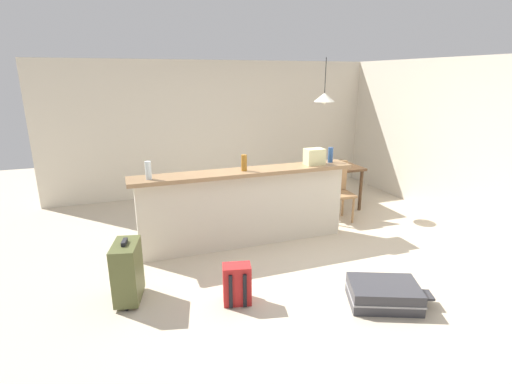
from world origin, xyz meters
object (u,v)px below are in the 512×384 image
at_px(dining_table, 326,172).
at_px(suitcase_upright_olive, 127,271).
at_px(dining_chair_near_partition, 338,188).
at_px(bottle_amber, 244,163).
at_px(suitcase_flat_charcoal, 384,294).
at_px(backpack_red, 237,284).
at_px(bottle_blue, 331,155).
at_px(bottle_clear, 148,170).
at_px(grocery_bag, 314,157).
at_px(pendant_lamp, 324,97).

bearing_deg(dining_table, suitcase_upright_olive, -150.47).
bearing_deg(suitcase_upright_olive, dining_chair_near_partition, 22.40).
bearing_deg(bottle_amber, suitcase_flat_charcoal, -64.19).
distance_m(dining_table, backpack_red, 3.31).
bearing_deg(bottle_blue, bottle_clear, -178.17).
xyz_separation_m(bottle_amber, grocery_bag, (1.02, 0.02, 0.01)).
bearing_deg(suitcase_flat_charcoal, bottle_amber, 115.81).
bearing_deg(bottle_clear, dining_table, 19.21).
bearing_deg(suitcase_upright_olive, dining_table, 29.53).
relative_size(pendant_lamp, backpack_red, 1.74).
height_order(bottle_amber, backpack_red, bottle_amber).
bearing_deg(dining_table, bottle_blue, -117.93).
xyz_separation_m(grocery_bag, backpack_red, (-1.53, -1.30, -0.96)).
relative_size(bottle_clear, dining_chair_near_partition, 0.23).
bearing_deg(dining_table, bottle_clear, -160.79).
xyz_separation_m(grocery_bag, dining_chair_near_partition, (0.69, 0.45, -0.64)).
distance_m(bottle_amber, bottle_blue, 1.30).
bearing_deg(pendant_lamp, bottle_blue, -113.25).
distance_m(pendant_lamp, suitcase_flat_charcoal, 3.50).
bearing_deg(dining_table, backpack_red, -135.13).
xyz_separation_m(dining_table, pendant_lamp, (-0.08, 0.04, 1.24)).
distance_m(backpack_red, suitcase_upright_olive, 1.12).
distance_m(bottle_amber, dining_chair_near_partition, 1.89).
xyz_separation_m(dining_table, suitcase_flat_charcoal, (-0.94, -2.85, -0.54)).
relative_size(dining_chair_near_partition, backpack_red, 2.21).
bearing_deg(backpack_red, grocery_bag, 40.36).
height_order(dining_chair_near_partition, backpack_red, dining_chair_near_partition).
bearing_deg(bottle_amber, pendant_lamp, 31.67).
xyz_separation_m(suitcase_flat_charcoal, suitcase_upright_olive, (-2.42, 0.95, 0.22)).
bearing_deg(suitcase_upright_olive, pendant_lamp, 30.68).
bearing_deg(bottle_amber, bottle_blue, 2.60).
relative_size(bottle_clear, backpack_red, 0.52).
distance_m(bottle_amber, pendant_lamp, 2.17).
distance_m(bottle_blue, grocery_bag, 0.28).
bearing_deg(grocery_bag, backpack_red, -139.64).
height_order(pendant_lamp, backpack_red, pendant_lamp).
height_order(suitcase_flat_charcoal, suitcase_upright_olive, suitcase_upright_olive).
height_order(grocery_bag, dining_chair_near_partition, grocery_bag).
bearing_deg(bottle_amber, suitcase_upright_olive, -150.46).
distance_m(bottle_amber, backpack_red, 1.68).
bearing_deg(grocery_bag, pendant_lamp, 55.92).
bearing_deg(backpack_red, dining_chair_near_partition, 38.30).
relative_size(bottle_blue, pendant_lamp, 0.29).
distance_m(dining_table, suitcase_flat_charcoal, 3.05).
relative_size(dining_chair_near_partition, pendant_lamp, 1.28).
bearing_deg(suitcase_upright_olive, grocery_bag, 19.12).
bearing_deg(bottle_amber, grocery_bag, 0.89).
distance_m(bottle_clear, backpack_red, 1.73).
height_order(bottle_amber, dining_chair_near_partition, bottle_amber).
distance_m(bottle_blue, suitcase_upright_olive, 3.10).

